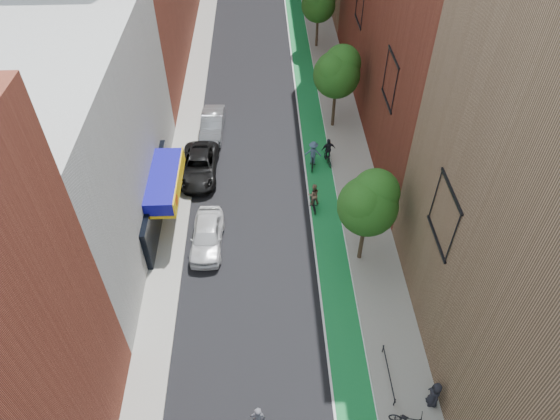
{
  "coord_description": "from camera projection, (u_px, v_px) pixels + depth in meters",
  "views": [
    {
      "loc": [
        0.03,
        -9.5,
        23.09
      ],
      "look_at": [
        0.93,
        12.87,
        1.5
      ],
      "focal_mm": 32.0,
      "sensor_mm": 36.0,
      "label": 1
    }
  ],
  "objects": [
    {
      "name": "building_left_white",
      "position": [
        71.0,
        145.0,
        28.44
      ],
      "size": [
        8.0,
        20.0,
        12.0
      ],
      "primitive_type": "cube",
      "color": "silver",
      "rests_on": "ground"
    },
    {
      "name": "parked_bike_far",
      "position": [
        409.0,
        419.0,
        22.53
      ],
      "size": [
        1.91,
        1.13,
        0.95
      ],
      "primitive_type": "imported",
      "rotation": [
        0.0,
        0.0,
        1.28
      ],
      "color": "black",
      "rests_on": "sidewalk_right"
    },
    {
      "name": "cyclist_lane_mid",
      "position": [
        328.0,
        154.0,
        36.31
      ],
      "size": [
        1.09,
        1.6,
        2.09
      ],
      "rotation": [
        0.0,
        0.0,
        3.38
      ],
      "color": "black",
      "rests_on": "ground"
    },
    {
      "name": "sidewalk_right",
      "position": [
        340.0,
        112.0,
        41.69
      ],
      "size": [
        3.0,
        68.0,
        0.15
      ],
      "primitive_type": "cube",
      "color": "gray",
      "rests_on": "ground"
    },
    {
      "name": "tree_mid",
      "position": [
        338.0,
        71.0,
        36.9
      ],
      "size": [
        3.55,
        3.53,
        6.74
      ],
      "color": "#332619",
      "rests_on": "ground"
    },
    {
      "name": "parked_car_silver",
      "position": [
        212.0,
        124.0,
        39.11
      ],
      "size": [
        1.83,
        4.82,
        1.57
      ],
      "primitive_type": "imported",
      "rotation": [
        0.0,
        0.0,
        -0.04
      ],
      "color": "gray",
      "rests_on": "ground"
    },
    {
      "name": "pedestrian",
      "position": [
        435.0,
        394.0,
        23.01
      ],
      "size": [
        0.53,
        0.82,
        1.67
      ],
      "primitive_type": "imported",
      "rotation": [
        0.0,
        0.0,
        -1.57
      ],
      "color": "black",
      "rests_on": "sidewalk_right"
    },
    {
      "name": "parked_car_white",
      "position": [
        207.0,
        236.0,
        30.49
      ],
      "size": [
        2.01,
        4.73,
        1.59
      ],
      "primitive_type": "imported",
      "rotation": [
        0.0,
        0.0,
        -0.03
      ],
      "color": "silver",
      "rests_on": "ground"
    },
    {
      "name": "bike_lane",
      "position": [
        310.0,
        113.0,
        41.67
      ],
      "size": [
        2.0,
        68.0,
        0.01
      ],
      "primitive_type": "cube",
      "color": "#136F38",
      "rests_on": "ground"
    },
    {
      "name": "sidewalk_left",
      "position": [
        190.0,
        115.0,
        41.33
      ],
      "size": [
        2.0,
        68.0,
        0.15
      ],
      "primitive_type": "cube",
      "color": "gray",
      "rests_on": "ground"
    },
    {
      "name": "tree_near",
      "position": [
        369.0,
        202.0,
        26.99
      ],
      "size": [
        3.4,
        3.36,
        6.42
      ],
      "color": "#332619",
      "rests_on": "ground"
    },
    {
      "name": "cyclist_lane_near",
      "position": [
        313.0,
        199.0,
        32.86
      ],
      "size": [
        0.84,
        1.77,
        1.96
      ],
      "rotation": [
        0.0,
        0.0,
        3.25
      ],
      "color": "black",
      "rests_on": "ground"
    },
    {
      "name": "cyclist_lane_far",
      "position": [
        313.0,
        156.0,
        35.9
      ],
      "size": [
        1.26,
        1.73,
        2.15
      ],
      "rotation": [
        0.0,
        0.0,
        2.97
      ],
      "color": "black",
      "rests_on": "ground"
    },
    {
      "name": "tree_far",
      "position": [
        319.0,
        2.0,
        47.24
      ],
      "size": [
        3.3,
        3.25,
        6.21
      ],
      "color": "#332619",
      "rests_on": "ground"
    },
    {
      "name": "parked_car_black",
      "position": [
        199.0,
        166.0,
        35.4
      ],
      "size": [
        2.57,
        5.47,
        1.51
      ],
      "primitive_type": "imported",
      "rotation": [
        0.0,
        0.0,
        -0.01
      ],
      "color": "black",
      "rests_on": "ground"
    }
  ]
}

